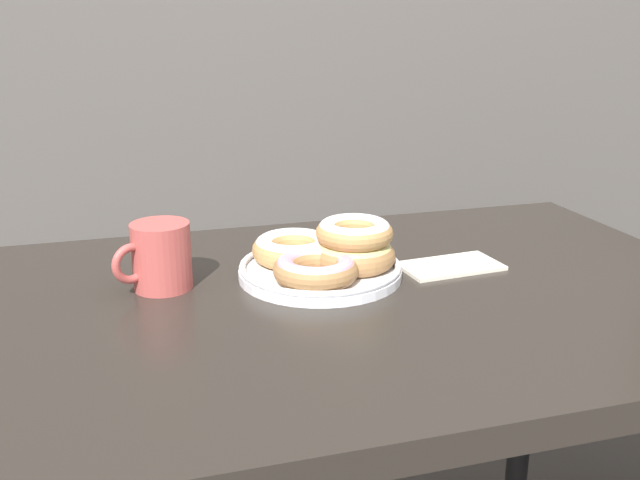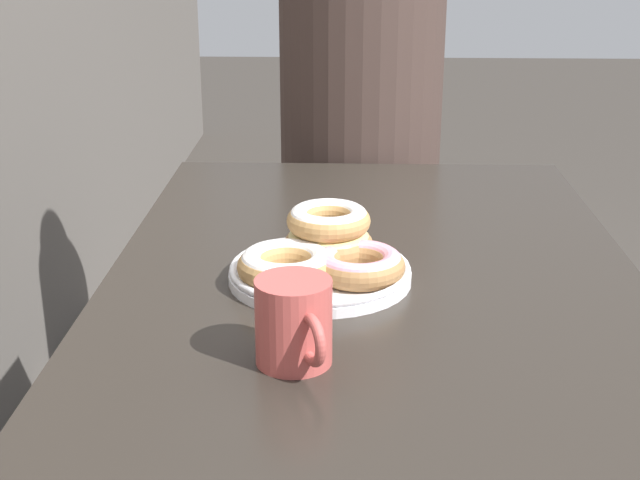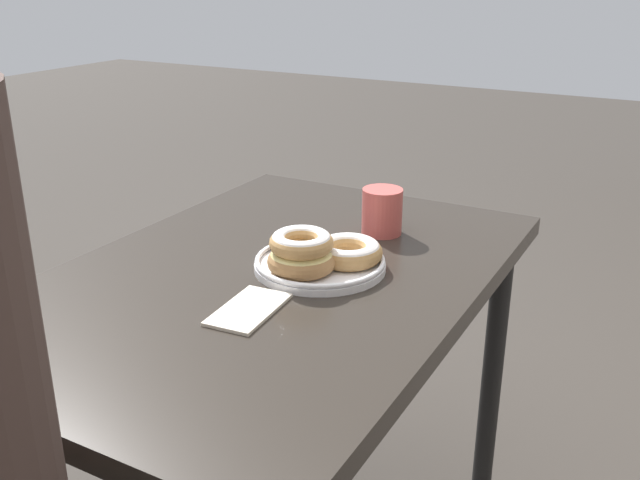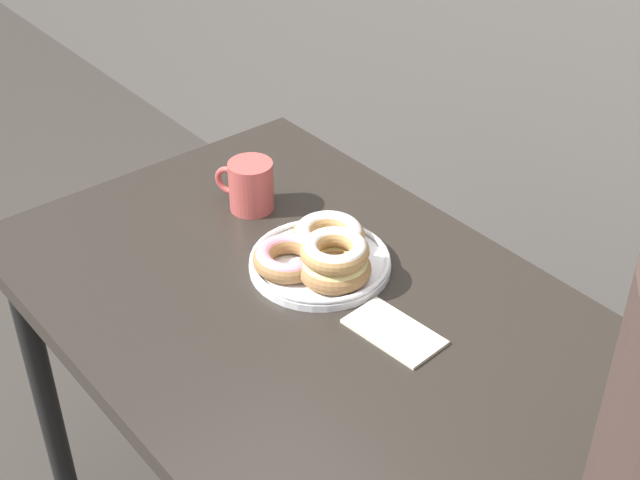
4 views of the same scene
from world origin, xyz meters
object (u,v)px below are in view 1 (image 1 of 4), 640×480
Objects in this scene: coffee_mug at (160,256)px; napkin at (450,266)px; donut_plate at (326,256)px; dining_table at (367,345)px.

coffee_mug is 0.71× the size of napkin.
napkin is (0.20, -0.02, -0.03)m from donut_plate.
coffee_mug is (-0.25, 0.02, 0.02)m from donut_plate.
dining_table is at bearing -18.31° from coffee_mug.
coffee_mug is at bearing 161.69° from dining_table.
dining_table is 0.15m from donut_plate.
donut_plate is 0.21m from napkin.
coffee_mug is at bearing 174.42° from donut_plate.
donut_plate reaches higher than dining_table.
dining_table is 0.34m from coffee_mug.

